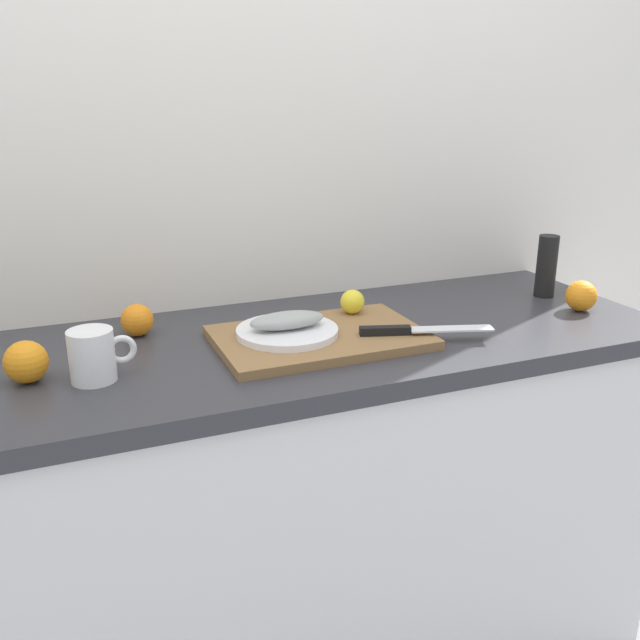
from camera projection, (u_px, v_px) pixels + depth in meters
back_wall at (191, 165)px, 1.63m from camera, size 3.20×0.05×2.50m
kitchen_counter at (241, 527)px, 1.60m from camera, size 2.00×0.60×0.90m
cutting_board at (320, 338)px, 1.49m from camera, size 0.45×0.29×0.02m
white_plate at (287, 332)px, 1.47m from camera, size 0.22×0.22×0.01m
fish_fillet at (287, 320)px, 1.46m from camera, size 0.16×0.07×0.04m
chef_knife at (409, 330)px, 1.48m from camera, size 0.29×0.11×0.02m
lemon_0 at (352, 302)px, 1.61m from camera, size 0.06×0.06×0.06m
coffee_mug_1 at (94, 355)px, 1.28m from camera, size 0.12×0.08×0.10m
orange_0 at (26, 362)px, 1.27m from camera, size 0.08×0.08×0.08m
orange_1 at (581, 296)px, 1.69m from camera, size 0.08×0.08×0.08m
orange_2 at (137, 320)px, 1.52m from camera, size 0.07×0.07×0.07m
pepper_mill at (546, 266)px, 1.80m from camera, size 0.05×0.05×0.16m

